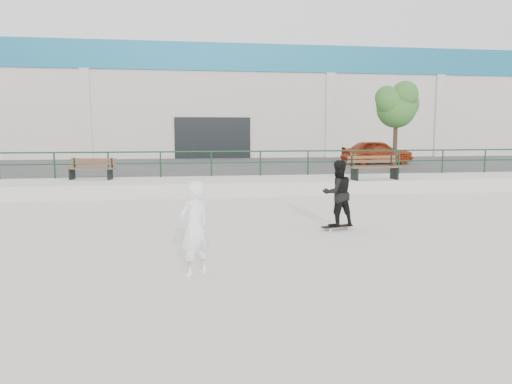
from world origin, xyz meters
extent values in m
plane|color=silver|center=(0.00, 0.00, 0.00)|extent=(120.00, 120.00, 0.00)
cube|color=silver|center=(0.00, 9.50, 0.25)|extent=(30.00, 3.00, 0.50)
cube|color=#313131|center=(0.00, 18.00, 0.25)|extent=(60.00, 14.00, 0.50)
cylinder|color=#153C21|center=(0.00, 10.80, 1.50)|extent=(28.00, 0.06, 0.06)
cylinder|color=#153C21|center=(0.00, 10.80, 1.05)|extent=(28.00, 0.05, 0.05)
cylinder|color=#153C21|center=(-7.00, 10.80, 1.00)|extent=(0.06, 0.06, 1.00)
cylinder|color=#153C21|center=(-5.00, 10.80, 1.00)|extent=(0.06, 0.06, 1.00)
cylinder|color=#153C21|center=(-3.00, 10.80, 1.00)|extent=(0.06, 0.06, 1.00)
cylinder|color=#153C21|center=(-1.00, 10.80, 1.00)|extent=(0.06, 0.06, 1.00)
cylinder|color=#153C21|center=(1.00, 10.80, 1.00)|extent=(0.06, 0.06, 1.00)
cylinder|color=#153C21|center=(3.00, 10.80, 1.00)|extent=(0.06, 0.06, 1.00)
cylinder|color=#153C21|center=(5.00, 10.80, 1.00)|extent=(0.06, 0.06, 1.00)
cylinder|color=#153C21|center=(7.00, 10.80, 1.00)|extent=(0.06, 0.06, 1.00)
cylinder|color=#153C21|center=(9.00, 10.80, 1.00)|extent=(0.06, 0.06, 1.00)
cylinder|color=#153C21|center=(11.00, 10.80, 1.00)|extent=(0.06, 0.06, 1.00)
cube|color=beige|center=(0.00, 32.00, 4.00)|extent=(44.00, 16.00, 8.00)
cube|color=#1B6889|center=(0.00, 32.00, 7.10)|extent=(44.20, 16.20, 1.80)
cube|color=black|center=(0.00, 23.95, 1.60)|extent=(5.00, 0.15, 3.20)
cube|color=beige|center=(-8.00, 23.90, 3.10)|extent=(0.60, 0.25, 6.20)
cube|color=beige|center=(8.00, 23.90, 3.10)|extent=(0.60, 0.25, 6.20)
cube|color=beige|center=(16.00, 23.90, 3.10)|extent=(0.60, 0.25, 6.20)
cube|color=#50381B|center=(-5.60, 10.03, 0.92)|extent=(1.74, 0.48, 0.04)
cube|color=#50381B|center=(-5.57, 10.20, 0.92)|extent=(1.74, 0.48, 0.04)
cube|color=#50381B|center=(-5.53, 10.37, 0.92)|extent=(1.74, 0.48, 0.04)
cube|color=#50381B|center=(-5.51, 10.45, 1.10)|extent=(1.72, 0.40, 0.10)
cube|color=#50381B|center=(-5.51, 10.45, 1.24)|extent=(1.72, 0.40, 0.10)
cube|color=black|center=(-6.28, 10.35, 0.70)|extent=(0.16, 0.49, 0.41)
cube|color=black|center=(-6.23, 10.60, 1.10)|extent=(0.07, 0.06, 0.41)
cube|color=black|center=(-4.85, 10.05, 0.70)|extent=(0.16, 0.49, 0.41)
cube|color=black|center=(-4.80, 10.30, 1.10)|extent=(0.07, 0.06, 0.41)
cube|color=#50381B|center=(4.98, 8.29, 0.97)|extent=(1.98, 0.31, 0.04)
cube|color=#50381B|center=(4.96, 8.48, 0.97)|extent=(1.98, 0.31, 0.04)
cube|color=#50381B|center=(4.95, 8.68, 0.97)|extent=(1.98, 0.31, 0.04)
cube|color=#50381B|center=(4.94, 8.77, 1.18)|extent=(1.97, 0.22, 0.11)
cube|color=#50381B|center=(4.94, 8.77, 1.33)|extent=(1.97, 0.22, 0.11)
cube|color=black|center=(4.15, 8.41, 0.73)|extent=(0.12, 0.55, 0.46)
cube|color=black|center=(4.12, 8.69, 1.18)|extent=(0.07, 0.06, 0.46)
cube|color=black|center=(5.78, 8.56, 0.73)|extent=(0.12, 0.55, 0.46)
cube|color=black|center=(5.76, 8.84, 1.18)|extent=(0.07, 0.06, 0.46)
cylinder|color=#3D2F1E|center=(7.90, 13.21, 1.73)|extent=(0.21, 0.21, 2.46)
sphere|color=#326A27|center=(7.90, 13.21, 3.38)|extent=(1.85, 1.85, 1.85)
sphere|color=#326A27|center=(8.41, 13.52, 3.58)|extent=(1.44, 1.44, 1.44)
sphere|color=#326A27|center=(7.48, 13.01, 3.68)|extent=(1.33, 1.33, 1.33)
sphere|color=#326A27|center=(8.10, 12.80, 3.99)|extent=(1.23, 1.23, 1.23)
sphere|color=#326A27|center=(7.59, 13.62, 3.89)|extent=(1.13, 1.13, 1.13)
imported|color=#992D12|center=(8.53, 16.87, 1.16)|extent=(3.88, 1.59, 1.32)
cube|color=black|center=(1.37, 1.96, 0.09)|extent=(0.80, 0.41, 0.02)
cube|color=brown|center=(1.37, 1.96, 0.07)|extent=(0.80, 0.41, 0.01)
cube|color=#99999E|center=(1.12, 1.89, 0.04)|extent=(0.10, 0.17, 0.03)
cube|color=#99999E|center=(1.62, 2.03, 0.04)|extent=(0.10, 0.17, 0.03)
cylinder|color=beige|center=(1.15, 1.80, 0.03)|extent=(0.06, 0.04, 0.06)
cylinder|color=beige|center=(1.10, 1.98, 0.03)|extent=(0.06, 0.04, 0.06)
cylinder|color=beige|center=(1.65, 1.94, 0.03)|extent=(0.06, 0.04, 0.06)
cylinder|color=beige|center=(1.59, 2.13, 0.03)|extent=(0.06, 0.04, 0.06)
imported|color=black|center=(1.37, 1.96, 0.87)|extent=(0.84, 0.70, 1.56)
imported|color=white|center=(-2.09, -1.30, 0.77)|extent=(0.67, 0.62, 1.54)
camera|label=1|loc=(-2.35, -9.23, 2.35)|focal=35.00mm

